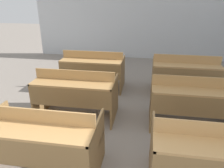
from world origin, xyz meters
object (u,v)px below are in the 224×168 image
at_px(bench_front_left, 40,139).
at_px(bench_front_right, 217,156).
at_px(bench_second_left, 76,92).
at_px(bench_second_right, 194,100).
at_px(bench_third_right, 185,74).
at_px(bench_third_left, 93,69).

height_order(bench_front_left, bench_front_right, same).
xyz_separation_m(bench_second_left, bench_second_right, (1.92, 0.01, 0.00)).
bearing_deg(bench_second_left, bench_third_right, 33.17).
bearing_deg(bench_second_left, bench_front_right, -33.46).
distance_m(bench_second_left, bench_second_right, 1.92).
distance_m(bench_second_left, bench_third_right, 2.34).
xyz_separation_m(bench_second_left, bench_third_left, (-0.02, 1.28, 0.00)).
xyz_separation_m(bench_second_right, bench_third_right, (0.03, 1.26, 0.00)).
xyz_separation_m(bench_front_right, bench_third_right, (0.03, 2.55, 0.00)).
bearing_deg(bench_third_left, bench_front_left, -89.55).
bearing_deg(bench_third_left, bench_second_right, -33.24).
relative_size(bench_front_right, bench_third_right, 1.00).
bearing_deg(bench_second_right, bench_front_left, -145.44).
height_order(bench_second_right, bench_third_left, same).
bearing_deg(bench_third_left, bench_third_right, -0.21).
bearing_deg(bench_front_left, bench_third_left, 90.45).
bearing_deg(bench_second_left, bench_second_right, 0.39).
distance_m(bench_second_right, bench_third_left, 2.32).
bearing_deg(bench_front_right, bench_third_right, 89.35).
distance_m(bench_front_left, bench_front_right, 1.92).
bearing_deg(bench_third_right, bench_second_left, -146.83).
bearing_deg(bench_second_right, bench_third_right, 88.47).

